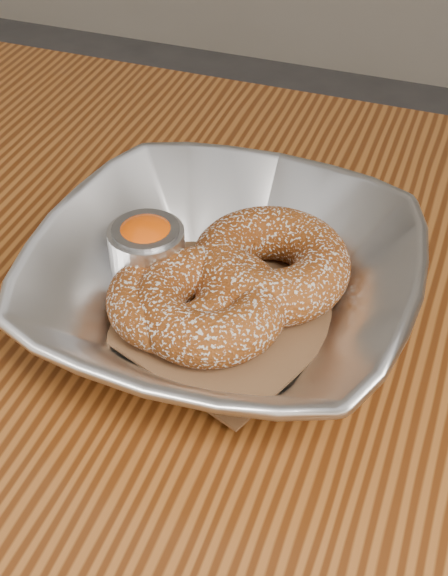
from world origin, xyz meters
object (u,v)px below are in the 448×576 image
(donut_front, at_px, (209,304))
(serving_bowl, at_px, (224,287))
(donut_back, at_px, (270,264))
(donut_extra, at_px, (175,299))
(table, at_px, (55,434))
(ramekin, at_px, (147,252))

(donut_front, bearing_deg, serving_bowl, 74.41)
(donut_back, bearing_deg, donut_extra, -133.14)
(donut_extra, bearing_deg, table, -153.64)
(serving_bowl, relative_size, donut_back, 2.31)
(donut_front, xyz_separation_m, ramekin, (-0.06, 0.03, 0.01))
(donut_back, bearing_deg, donut_front, -116.58)
(donut_back, relative_size, donut_extra, 1.21)
(serving_bowl, bearing_deg, donut_extra, -148.33)
(table, xyz_separation_m, donut_front, (0.11, 0.04, 0.13))
(serving_bowl, bearing_deg, donut_front, -105.59)
(donut_front, relative_size, donut_extra, 1.13)
(table, relative_size, serving_bowl, 4.76)
(table, relative_size, donut_extra, 13.27)
(table, distance_m, donut_extra, 0.16)
(table, relative_size, ramekin, 22.93)
(donut_back, distance_m, ramekin, 0.08)
(table, bearing_deg, donut_front, 21.71)
(donut_extra, bearing_deg, donut_back, 46.86)
(donut_back, height_order, donut_extra, donut_back)
(donut_back, bearing_deg, ramekin, -165.27)
(donut_extra, xyz_separation_m, ramekin, (-0.03, 0.03, 0.01))
(table, xyz_separation_m, donut_back, (0.13, 0.09, 0.13))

